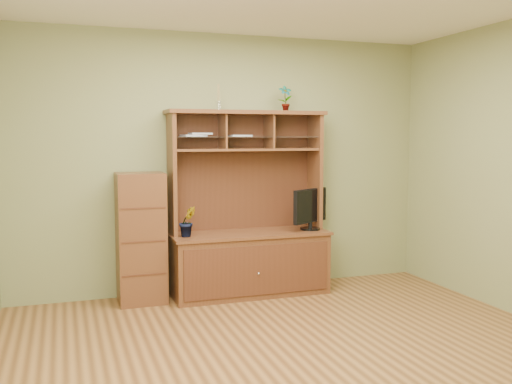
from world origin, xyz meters
name	(u,v)px	position (x,y,z in m)	size (l,w,h in m)	color
room	(302,176)	(0.00, 0.00, 1.35)	(4.54, 4.04, 2.74)	#553318
media_hutch	(249,244)	(0.16, 1.73, 0.52)	(1.66, 0.61, 1.90)	#4B2615
monitor	(310,208)	(0.82, 1.65, 0.88)	(0.49, 0.33, 0.43)	black
orchid_plant	(188,221)	(-0.50, 1.65, 0.80)	(0.17, 0.13, 0.30)	#2E5C1F
top_plant	(285,98)	(0.59, 1.80, 2.04)	(0.14, 0.10, 0.27)	#416D26
reed_diffuser	(219,100)	(-0.14, 1.81, 2.00)	(0.05, 0.05, 0.26)	silver
magazines	(211,135)	(-0.22, 1.80, 1.65)	(0.73, 0.21, 0.04)	#A8A9AD
side_cabinet	(141,238)	(-0.94, 1.77, 0.64)	(0.46, 0.42, 1.28)	#4B2615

